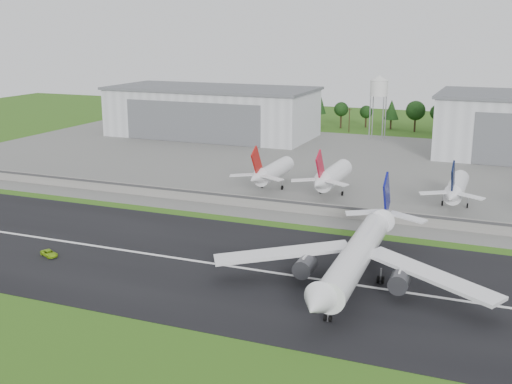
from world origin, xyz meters
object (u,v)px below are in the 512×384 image
at_px(ground_vehicle, 49,253).
at_px(parked_jet_red_b, 331,177).
at_px(parked_jet_navy, 456,188).
at_px(parked_jet_red_a, 270,172).
at_px(main_airliner, 355,263).

height_order(ground_vehicle, parked_jet_red_b, parked_jet_red_b).
xyz_separation_m(ground_vehicle, parked_jet_navy, (80.95, 76.27, 5.08)).
bearing_deg(parked_jet_red_a, parked_jet_navy, -0.01).
bearing_deg(parked_jet_navy, parked_jet_red_b, 179.92).
bearing_deg(parked_jet_red_b, ground_vehicle, -120.03).
bearing_deg(ground_vehicle, parked_jet_navy, -22.46).
height_order(main_airliner, parked_jet_navy, main_airliner).
xyz_separation_m(main_airliner, parked_jet_navy, (12.84, 66.94, 0.98)).
height_order(parked_jet_red_a, parked_jet_red_b, parked_jet_red_b).
height_order(main_airliner, parked_jet_red_b, main_airliner).
distance_m(main_airliner, parked_jet_red_a, 79.95).
relative_size(main_airliner, parked_jet_navy, 1.89).
distance_m(parked_jet_red_b, parked_jet_navy, 36.83).
bearing_deg(parked_jet_red_b, parked_jet_navy, -0.08).
relative_size(main_airliner, parked_jet_red_a, 1.89).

